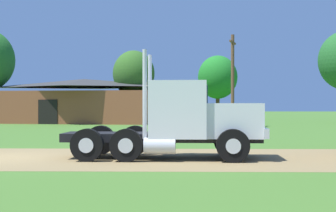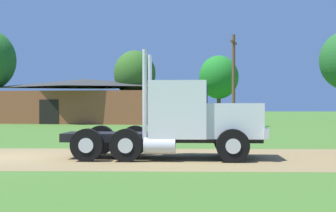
{
  "view_description": "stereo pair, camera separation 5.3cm",
  "coord_description": "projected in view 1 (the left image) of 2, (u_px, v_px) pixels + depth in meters",
  "views": [
    {
      "loc": [
        6.09,
        -16.63,
        1.84
      ],
      "look_at": [
        5.71,
        0.23,
        1.76
      ],
      "focal_mm": 52.78,
      "sensor_mm": 36.0,
      "label": 1
    },
    {
      "loc": [
        6.15,
        -16.63,
        1.84
      ],
      "look_at": [
        5.71,
        0.23,
        1.76
      ],
      "focal_mm": 52.78,
      "sensor_mm": 36.0,
      "label": 2
    }
  ],
  "objects": [
    {
      "name": "truck_foreground_white",
      "position": [
        186.0,
        121.0,
        16.53
      ],
      "size": [
        6.79,
        2.75,
        3.58
      ],
      "color": "black",
      "rests_on": "ground_plane"
    },
    {
      "name": "tree_right",
      "position": [
        218.0,
        77.0,
        56.71
      ],
      "size": [
        4.53,
        4.53,
        7.38
      ],
      "color": "#513823",
      "rests_on": "ground_plane"
    },
    {
      "name": "tree_mid",
      "position": [
        134.0,
        74.0,
        47.05
      ],
      "size": [
        3.99,
        3.99,
        6.91
      ],
      "color": "#513823",
      "rests_on": "ground_plane"
    },
    {
      "name": "shed_building",
      "position": [
        84.0,
        102.0,
        47.44
      ],
      "size": [
        15.34,
        9.75,
        4.22
      ],
      "color": "brown",
      "rests_on": "ground_plane"
    },
    {
      "name": "ground_plane",
      "position": [
        0.0,
        158.0,
        16.78
      ],
      "size": [
        200.0,
        200.0,
        0.0
      ],
      "primitive_type": "plane",
      "color": "#426D27"
    },
    {
      "name": "dirt_track",
      "position": [
        0.0,
        158.0,
        16.78
      ],
      "size": [
        120.0,
        6.75,
        0.01
      ],
      "primitive_type": "cube",
      "color": "olive",
      "rests_on": "ground_plane"
    },
    {
      "name": "utility_pole_near",
      "position": [
        233.0,
        78.0,
        38.31
      ],
      "size": [
        0.75,
        2.15,
        7.2
      ],
      "color": "brown",
      "rests_on": "ground_plane"
    }
  ]
}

